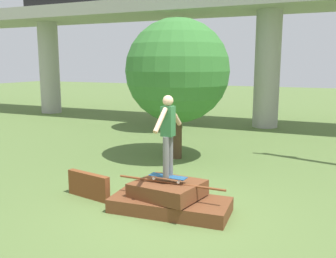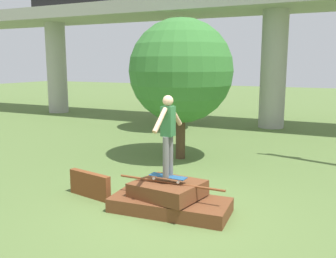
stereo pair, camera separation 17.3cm
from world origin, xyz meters
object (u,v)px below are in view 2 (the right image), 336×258
at_px(tree_behind_right, 181,71).
at_px(skateboard, 168,177).
at_px(tree_behind_left, 172,62).
at_px(skater, 168,131).

bearing_deg(tree_behind_right, skateboard, -69.98).
relative_size(tree_behind_left, tree_behind_right, 1.08).
xyz_separation_m(skater, tree_behind_left, (-3.69, 8.19, 1.30)).
bearing_deg(tree_behind_left, tree_behind_right, -62.32).
bearing_deg(skateboard, tree_behind_right, 110.02).
distance_m(skateboard, skater, 0.90).
bearing_deg(skater, skateboard, 180.00).
bearing_deg(tree_behind_left, skateboard, -65.76).
xyz_separation_m(skateboard, tree_behind_left, (-3.69, 8.19, 2.20)).
distance_m(skater, tree_behind_right, 4.17).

